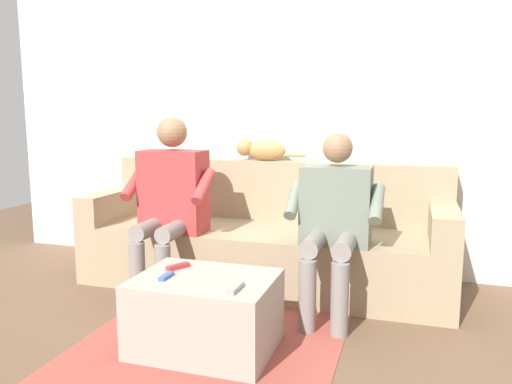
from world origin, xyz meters
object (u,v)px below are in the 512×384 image
Objects in this scene: remote_blue at (166,276)px; remote_gray at (235,288)px; coffee_table at (206,313)px; remote_red at (178,267)px; person_right_seated at (170,197)px; person_left_seated at (334,214)px; cat_on_backrest at (261,149)px; couch at (265,242)px.

remote_gray is (-0.40, 0.06, 0.00)m from remote_blue.
remote_red reaches higher than coffee_table.
person_right_seated is 8.36× the size of remote_gray.
person_left_seated is 2.04× the size of cat_on_backrest.
remote_gray is (-0.21, 0.13, 0.20)m from coffee_table.
person_right_seated is (0.55, -0.71, 0.47)m from coffee_table.
person_right_seated reaches higher than remote_gray.
remote_blue is at bearing 81.09° from couch.
cat_on_backrest is at bearing 25.76° from remote_red.
coffee_table is 6.15× the size of remote_blue.
cat_on_backrest is 1.63m from remote_gray.
cat_on_backrest reaches higher than coffee_table.
remote_red is 0.16m from remote_blue.
remote_red is at bearing 86.57° from cat_on_backrest.
person_left_seated is 1.09m from remote_blue.
person_left_seated reaches higher than coffee_table.
cat_on_backrest is 1.39m from remote_red.
remote_red is at bearing 119.75° from person_right_seated.
couch is 22.32× the size of remote_blue.
coffee_table is 4.95× the size of remote_gray.
remote_red is (0.19, 1.01, 0.10)m from couch.
person_left_seated is at bearing -128.05° from coffee_table.
remote_red is (0.08, 1.28, -0.55)m from cat_on_backrest.
person_left_seated is 8.14× the size of remote_red.
person_left_seated is (-0.55, -0.70, 0.42)m from coffee_table.
cat_on_backrest is at bearing -85.09° from coffee_table.
couch is 2.15× the size of person_right_seated.
remote_gray is at bearing 68.04° from person_left_seated.
remote_gray is (-0.41, 0.22, -0.00)m from remote_red.
couch is 4.74× the size of cat_on_backrest.
cat_on_backrest is at bearing -66.36° from couch.
couch is 17.96× the size of remote_gray.
remote_gray is (-0.76, 0.84, -0.27)m from person_right_seated.
cat_on_backrest is 3.79× the size of remote_gray.
person_left_seated is at bearing 159.74° from remote_gray.
person_right_seated is at bearing -0.35° from person_left_seated.
couch is 18.97× the size of remote_red.
person_right_seated is 2.21× the size of cat_on_backrest.
couch is 1.19m from remote_blue.
person_left_seated is at bearing 144.14° from couch.
remote_blue is (0.18, 1.17, 0.10)m from couch.
remote_red is 1.18× the size of remote_blue.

